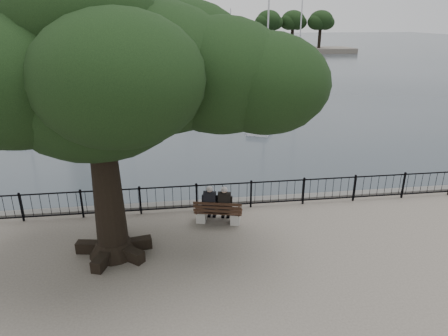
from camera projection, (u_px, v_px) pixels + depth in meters
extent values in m
cube|color=#494845|center=(222.00, 214.00, 15.34)|extent=(200.00, 0.40, 1.20)
plane|color=#222A30|center=(174.00, 47.00, 108.15)|extent=(260.00, 260.00, 0.00)
cube|color=black|center=(224.00, 184.00, 14.35)|extent=(22.00, 0.04, 0.04)
cube|color=black|center=(224.00, 205.00, 14.64)|extent=(22.00, 0.04, 0.04)
cube|color=#A5A298|center=(201.00, 216.00, 13.73)|extent=(0.41, 0.47, 0.37)
cube|color=#A5A298|center=(235.00, 218.00, 13.61)|extent=(0.41, 0.47, 0.37)
cube|color=black|center=(218.00, 211.00, 13.59)|extent=(1.68, 0.83, 0.04)
cube|color=black|center=(217.00, 207.00, 13.27)|extent=(1.58, 0.43, 0.36)
cube|color=black|center=(210.00, 208.00, 13.59)|extent=(0.38, 0.34, 0.22)
cube|color=black|center=(210.00, 200.00, 13.38)|extent=(0.44, 0.31, 0.54)
sphere|color=tan|center=(210.00, 189.00, 13.27)|extent=(0.21, 0.21, 0.21)
ellipsoid|color=#9A9393|center=(210.00, 189.00, 13.24)|extent=(0.22, 0.22, 0.18)
cube|color=black|center=(211.00, 213.00, 13.94)|extent=(0.38, 0.46, 0.41)
cube|color=black|center=(224.00, 209.00, 13.54)|extent=(0.38, 0.34, 0.22)
cube|color=black|center=(224.00, 201.00, 13.32)|extent=(0.44, 0.31, 0.54)
sphere|color=tan|center=(224.00, 190.00, 13.22)|extent=(0.21, 0.21, 0.21)
ellipsoid|color=#9A9393|center=(224.00, 189.00, 13.19)|extent=(0.22, 0.22, 0.18)
cube|color=black|center=(225.00, 213.00, 13.89)|extent=(0.38, 0.46, 0.41)
cone|color=black|center=(114.00, 246.00, 11.88)|extent=(1.46, 1.46, 0.43)
cone|color=black|center=(106.00, 173.00, 11.04)|extent=(0.94, 0.94, 5.15)
ellipsoid|color=black|center=(96.00, 85.00, 10.19)|extent=(4.98, 4.98, 3.88)
ellipsoid|color=black|center=(159.00, 69.00, 10.60)|extent=(4.46, 4.46, 3.48)
ellipsoid|color=black|center=(221.00, 76.00, 10.63)|extent=(3.95, 3.95, 3.08)
ellipsoid|color=black|center=(265.00, 83.00, 10.51)|extent=(3.43, 3.43, 2.68)
ellipsoid|color=black|center=(17.00, 79.00, 9.49)|extent=(4.29, 4.29, 3.35)
ellipsoid|color=black|center=(74.00, 59.00, 11.34)|extent=(3.95, 3.95, 3.08)
ellipsoid|color=black|center=(119.00, 79.00, 8.82)|extent=(3.95, 3.95, 3.08)
ellipsoid|color=black|center=(184.00, 53.00, 11.36)|extent=(3.77, 3.77, 2.94)
ellipsoid|color=black|center=(79.00, 21.00, 9.77)|extent=(4.12, 4.12, 3.21)
cube|color=#494845|center=(71.00, 61.00, 67.67)|extent=(9.88, 9.88, 1.40)
cube|color=#494845|center=(194.00, 68.00, 59.10)|extent=(6.06, 6.06, 1.40)
cube|color=#A5A298|center=(193.00, 50.00, 58.20)|extent=(2.22, 2.62, 4.04)
cube|color=#494845|center=(193.00, 34.00, 57.43)|extent=(2.62, 3.02, 0.30)
cube|color=#A5A298|center=(193.00, 28.00, 57.41)|extent=(1.31, 2.22, 1.41)
cube|color=#A5A298|center=(193.00, 23.00, 56.22)|extent=(1.52, 1.01, 1.62)
sphere|color=#A5A298|center=(193.00, 14.00, 55.46)|extent=(1.72, 1.72, 1.72)
cube|color=white|center=(30.00, 134.00, 27.33)|extent=(1.59, 4.81, 0.53)
cube|color=white|center=(29.00, 127.00, 27.15)|extent=(1.08, 1.99, 0.40)
cylinder|color=#B8B8C0|center=(17.00, 71.00, 25.57)|extent=(0.11, 0.11, 7.96)
cube|color=white|center=(128.00, 109.00, 34.75)|extent=(2.91, 5.33, 0.57)
cube|color=white|center=(128.00, 103.00, 34.58)|extent=(1.63, 2.31, 0.43)
cylinder|color=#B8B8C0|center=(122.00, 39.00, 32.42)|extent=(0.11, 0.11, 11.05)
cube|color=white|center=(263.00, 126.00, 29.46)|extent=(3.43, 5.46, 0.59)
cube|color=white|center=(264.00, 119.00, 29.29)|extent=(1.84, 2.41, 0.44)
cylinder|color=#B8B8C0|center=(267.00, 55.00, 27.40)|extent=(0.12, 0.12, 9.48)
cube|color=white|center=(295.00, 100.00, 38.49)|extent=(2.09, 5.57, 0.60)
cube|color=white|center=(295.00, 95.00, 38.31)|extent=(1.34, 2.32, 0.45)
cylinder|color=#B8B8C0|center=(299.00, 48.00, 36.48)|extent=(0.12, 0.12, 9.15)
cube|color=white|center=(91.00, 92.00, 42.49)|extent=(1.91, 6.15, 0.68)
cube|color=white|center=(90.00, 88.00, 42.31)|extent=(1.33, 2.52, 0.51)
cylinder|color=#B8B8C0|center=(83.00, 30.00, 39.96)|extent=(0.14, 0.14, 11.91)
cube|color=white|center=(185.00, 85.00, 46.98)|extent=(1.96, 5.43, 0.59)
cube|color=white|center=(185.00, 81.00, 46.81)|extent=(1.28, 2.26, 0.44)
cylinder|color=#B8B8C0|center=(184.00, 37.00, 44.81)|extent=(0.12, 0.12, 10.15)
cube|color=white|center=(230.00, 83.00, 48.75)|extent=(2.45, 5.19, 0.56)
cube|color=white|center=(230.00, 78.00, 48.58)|extent=(1.44, 2.21, 0.42)
cylinder|color=#B8B8C0|center=(230.00, 46.00, 46.95)|extent=(0.11, 0.11, 8.14)
cube|color=white|center=(123.00, 84.00, 47.68)|extent=(1.86, 5.01, 0.54)
cube|color=white|center=(123.00, 80.00, 47.51)|extent=(1.20, 2.09, 0.41)
cylinder|color=#B8B8C0|center=(119.00, 38.00, 45.55)|extent=(0.11, 0.11, 10.02)
cube|color=#595147|center=(287.00, 51.00, 89.85)|extent=(30.00, 8.00, 1.20)
cylinder|color=black|center=(268.00, 40.00, 86.47)|extent=(0.70, 0.70, 4.00)
ellipsoid|color=black|center=(269.00, 20.00, 85.06)|extent=(5.20, 5.20, 4.16)
cylinder|color=black|center=(292.00, 39.00, 89.09)|extent=(0.70, 0.70, 4.00)
ellipsoid|color=black|center=(293.00, 20.00, 87.67)|extent=(5.20, 5.20, 4.16)
cylinder|color=black|center=(319.00, 39.00, 88.93)|extent=(0.70, 0.70, 4.00)
ellipsoid|color=black|center=(321.00, 20.00, 87.51)|extent=(5.20, 5.20, 4.16)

